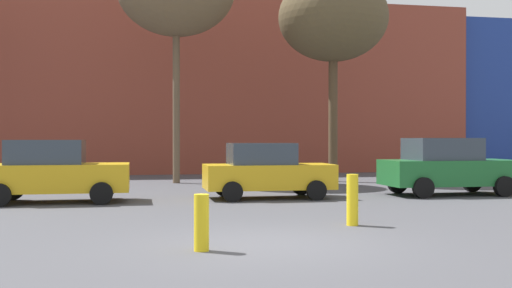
{
  "coord_description": "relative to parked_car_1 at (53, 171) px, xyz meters",
  "views": [
    {
      "loc": [
        -2.19,
        -10.09,
        1.78
      ],
      "look_at": [
        1.66,
        9.54,
        1.62
      ],
      "focal_mm": 42.57,
      "sensor_mm": 36.0,
      "label": 1
    }
  ],
  "objects": [
    {
      "name": "parked_car_2",
      "position": [
        6.14,
        -0.0,
        -0.05
      ],
      "size": [
        3.84,
        1.89,
        1.66
      ],
      "color": "gold",
      "rests_on": "ground_plane"
    },
    {
      "name": "ground_plane",
      "position": [
        4.52,
        -7.7,
        -0.87
      ],
      "size": [
        200.0,
        200.0,
        0.0
      ],
      "primitive_type": "plane",
      "color": "#47474C"
    },
    {
      "name": "bare_tree_1",
      "position": [
        10.37,
        6.48,
        5.95
      ],
      "size": [
        4.59,
        4.59,
        8.7
      ],
      "color": "brown",
      "rests_on": "ground_plane"
    },
    {
      "name": "bollard_yellow_0",
      "position": [
        6.68,
        -5.92,
        -0.35
      ],
      "size": [
        0.24,
        0.24,
        1.06
      ],
      "primitive_type": "cylinder",
      "color": "yellow",
      "rests_on": "ground_plane"
    },
    {
      "name": "bollard_yellow_1",
      "position": [
        3.33,
        -8.17,
        -0.42
      ],
      "size": [
        0.24,
        0.24,
        0.91
      ],
      "primitive_type": "cylinder",
      "color": "yellow",
      "rests_on": "ground_plane"
    },
    {
      "name": "parked_car_3",
      "position": [
        12.03,
        -0.0,
        0.03
      ],
      "size": [
        4.19,
        2.06,
        1.82
      ],
      "color": "#1E662D",
      "rests_on": "ground_plane"
    },
    {
      "name": "building_backdrop",
      "position": [
        7.98,
        18.59,
        3.62
      ],
      "size": [
        40.88,
        11.6,
        11.04
      ],
      "color": "brown",
      "rests_on": "ground_plane"
    },
    {
      "name": "parked_car_1",
      "position": [
        0.0,
        0.0,
        0.0
      ],
      "size": [
        4.06,
        1.99,
        1.76
      ],
      "color": "gold",
      "rests_on": "ground_plane"
    }
  ]
}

